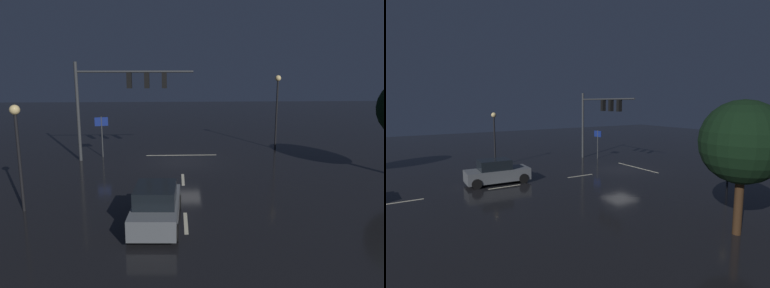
# 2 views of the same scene
# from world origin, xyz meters

# --- Properties ---
(ground_plane) EXTENTS (80.00, 80.00, 0.00)m
(ground_plane) POSITION_xyz_m (0.00, 0.00, 0.00)
(ground_plane) COLOR black
(traffic_signal_assembly) EXTENTS (7.72, 0.47, 6.55)m
(traffic_signal_assembly) POSITION_xyz_m (4.01, -0.68, 4.69)
(traffic_signal_assembly) COLOR #383A3D
(traffic_signal_assembly) RESTS_ON ground_plane
(lane_dash_far) EXTENTS (0.16, 2.20, 0.01)m
(lane_dash_far) POSITION_xyz_m (0.00, 4.00, 0.00)
(lane_dash_far) COLOR beige
(lane_dash_far) RESTS_ON ground_plane
(lane_dash_mid) EXTENTS (0.16, 2.20, 0.01)m
(lane_dash_mid) POSITION_xyz_m (0.00, 10.00, 0.00)
(lane_dash_mid) COLOR beige
(lane_dash_mid) RESTS_ON ground_plane
(stop_bar) EXTENTS (5.00, 0.16, 0.01)m
(stop_bar) POSITION_xyz_m (0.00, -1.86, 0.00)
(stop_bar) COLOR beige
(stop_bar) RESTS_ON ground_plane
(car_approaching) EXTENTS (2.07, 4.43, 1.70)m
(car_approaching) POSITION_xyz_m (1.20, 10.12, 0.80)
(car_approaching) COLOR slate
(car_approaching) RESTS_ON ground_plane
(street_lamp_left_kerb) EXTENTS (0.44, 0.44, 5.57)m
(street_lamp_left_kerb) POSITION_xyz_m (-7.23, -3.73, 3.85)
(street_lamp_left_kerb) COLOR black
(street_lamp_left_kerb) RESTS_ON ground_plane
(street_lamp_right_kerb) EXTENTS (0.44, 0.44, 4.75)m
(street_lamp_right_kerb) POSITION_xyz_m (7.19, 8.35, 3.35)
(street_lamp_right_kerb) COLOR black
(street_lamp_right_kerb) RESTS_ON ground_plane
(route_sign) EXTENTS (0.89, 0.25, 2.85)m
(route_sign) POSITION_xyz_m (5.51, -1.60, 2.05)
(route_sign) COLOR #383A3D
(route_sign) RESTS_ON ground_plane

